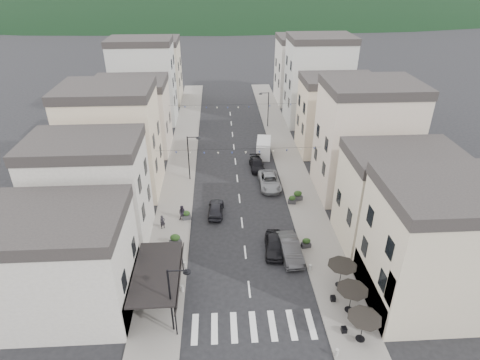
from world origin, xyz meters
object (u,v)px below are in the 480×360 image
object	(u,v)px
parked_car_b	(290,249)
parked_car_c	(270,181)
pedestrian_b	(183,213)
parked_car_e	(216,209)
parked_car_d	(257,164)
delivery_van	(264,147)
parked_car_a	(274,245)
pedestrian_a	(163,222)

from	to	relation	value
parked_car_b	parked_car_c	xyz separation A→B (m)	(-0.29, 13.46, -0.06)
parked_car_b	pedestrian_b	size ratio (longest dim) A/B	2.78
pedestrian_b	parked_car_e	bearing A→B (deg)	23.40
parked_car_c	pedestrian_b	xyz separation A→B (m)	(-10.29, -7.03, 0.26)
parked_car_d	pedestrian_b	bearing A→B (deg)	-129.66
parked_car_b	delivery_van	world-z (taller)	delivery_van
delivery_van	parked_car_a	bearing A→B (deg)	-85.64
delivery_van	pedestrian_a	size ratio (longest dim) A/B	3.32
parked_car_b	parked_car_c	bearing A→B (deg)	87.20
parked_car_e	pedestrian_a	distance (m)	6.11
parked_car_c	delivery_van	world-z (taller)	delivery_van
parked_car_d	parked_car_e	bearing A→B (deg)	-119.64
parked_car_b	pedestrian_a	distance (m)	13.54
parked_car_a	parked_car_e	xyz separation A→B (m)	(-5.60, 6.86, -0.06)
parked_car_a	parked_car_d	size ratio (longest dim) A/B	1.00
pedestrian_b	parked_car_a	bearing A→B (deg)	-26.72
parked_car_c	parked_car_d	distance (m)	5.03
parked_car_a	pedestrian_a	xyz separation A→B (m)	(-11.15, 4.31, 0.14)
delivery_van	pedestrian_a	xyz separation A→B (m)	(-12.54, -17.80, -0.26)
parked_car_a	pedestrian_b	size ratio (longest dim) A/B	2.46
parked_car_a	parked_car_c	size ratio (longest dim) A/B	0.81
delivery_van	pedestrian_a	world-z (taller)	delivery_van
parked_car_e	parked_car_c	bearing A→B (deg)	-135.21
parked_car_d	parked_car_c	bearing A→B (deg)	-79.24
parked_car_e	pedestrian_a	world-z (taller)	pedestrian_a
parked_car_c	pedestrian_b	bearing A→B (deg)	-145.96
parked_car_b	pedestrian_b	world-z (taller)	pedestrian_b
parked_car_b	pedestrian_b	distance (m)	12.38
parked_car_d	delivery_van	xyz separation A→B (m)	(1.39, 4.50, 0.52)
pedestrian_b	delivery_van	bearing A→B (deg)	62.34
parked_car_c	pedestrian_a	size ratio (longest dim) A/B	3.52
parked_car_d	delivery_van	world-z (taller)	delivery_van
parked_car_c	pedestrian_a	bearing A→B (deg)	-145.92
parked_car_c	parked_car_d	xyz separation A→B (m)	(-1.12, 4.90, -0.12)
parked_car_c	pedestrian_b	world-z (taller)	pedestrian_b
parked_car_b	delivery_van	bearing A→B (deg)	86.03
pedestrian_a	parked_car_d	bearing A→B (deg)	25.40
parked_car_c	pedestrian_b	distance (m)	12.46
parked_car_b	pedestrian_b	bearing A→B (deg)	144.66
pedestrian_a	pedestrian_b	world-z (taller)	pedestrian_b
parked_car_c	parked_car_e	distance (m)	8.91
parked_car_c	parked_car_b	bearing A→B (deg)	-89.08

